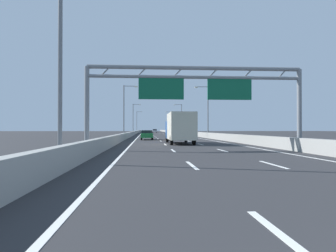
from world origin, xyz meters
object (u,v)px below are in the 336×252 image
Objects in this scene: sign_gantry at (196,86)px; streetlamp_left_far at (134,117)px; streetlamp_left_near at (65,46)px; streetlamp_right_far at (181,117)px; streetlamp_left_distant at (137,120)px; silver_car at (155,131)px; streetlamp_right_distant at (170,121)px; streetlamp_left_mid at (125,108)px; green_car at (147,135)px; orange_car at (173,135)px; yellow_car at (169,131)px; box_truck at (180,127)px; streetlamp_right_mid at (207,108)px.

streetlamp_left_far is (-7.46, 74.98, 0.57)m from sign_gantry.
streetlamp_left_near is 1.00× the size of streetlamp_right_far.
streetlamp_right_far is (14.93, 83.71, 0.00)m from streetlamp_left_near.
streetlamp_left_far is at bearing 95.68° from sign_gantry.
silver_car is at bearing -55.41° from streetlamp_left_distant.
streetlamp_right_distant is (0.00, 41.86, 0.00)m from streetlamp_right_far.
streetlamp_left_mid and streetlamp_left_distant have the same top height.
sign_gantry reaches higher than green_car.
streetlamp_left_near reaches higher than orange_car.
sign_gantry is 3.84× the size of yellow_car.
streetlamp_left_far is 65.89m from box_truck.
green_car is 13.00m from box_truck.
orange_car is (7.52, -12.55, -4.63)m from streetlamp_left_mid.
streetlamp_right_mid is 83.71m from streetlamp_right_distant.
box_truck is (-0.13, 9.60, -3.08)m from sign_gantry.
streetlamp_right_mid is 41.86m from streetlamp_right_far.
streetlamp_left_near is 126.45m from streetlamp_right_distant.
sign_gantry is at bearing 49.46° from streetlamp_left_near.
orange_car is (-7.41, -54.40, -4.63)m from streetlamp_right_far.
orange_car is (-0.02, -85.32, -0.01)m from silver_car.
yellow_car is at bearing 86.63° from box_truck.
streetlamp_left_near is 2.13× the size of green_car.
streetlamp_left_distant is 107.55m from box_truck.
streetlamp_left_near is at bearing -90.00° from streetlamp_left_mid.
streetlamp_left_far is 14.93m from streetlamp_right_far.
streetlamp_left_far reaches higher than green_car.
streetlamp_left_near is (-7.46, -8.73, 0.57)m from sign_gantry.
streetlamp_left_mid is at bearing 107.31° from box_truck.
sign_gantry is at bearing -84.32° from streetlamp_left_far.
streetlamp_left_far is 2.06× the size of orange_car.
streetlamp_left_mid is 1.00× the size of streetlamp_left_far.
streetlamp_right_mid is 1.00× the size of streetlamp_left_distant.
streetlamp_left_mid and streetlamp_right_distant have the same top height.
silver_car is at bearing 96.94° from yellow_car.
streetlamp_left_mid is 44.44m from streetlamp_right_far.
streetlamp_left_far is 32.16m from silver_car.
streetlamp_right_mid is 24.99m from box_truck.
streetlamp_left_distant is 14.93m from streetlamp_right_distant.
streetlamp_right_far is 1.00× the size of streetlamp_left_distant.
streetlamp_left_mid reaches higher than silver_car.
streetlamp_right_mid is (14.93, 0.00, 0.00)m from streetlamp_left_mid.
streetlamp_left_near is 1.00× the size of streetlamp_left_mid.
streetlamp_right_distant is 107.57m from box_truck.
streetlamp_left_distant is at bearing 90.00° from streetlamp_left_near.
orange_car is at bearing -85.53° from streetlamp_left_distant.
streetlamp_right_mid is at bearing 77.30° from sign_gantry.
streetlamp_left_near is 1.00× the size of streetlamp_left_far.
streetlamp_left_mid is at bearing -90.00° from streetlamp_left_distant.
streetlamp_left_mid is (0.00, 41.86, 0.00)m from streetlamp_left_near.
silver_car is at bearing 89.87° from box_truck.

